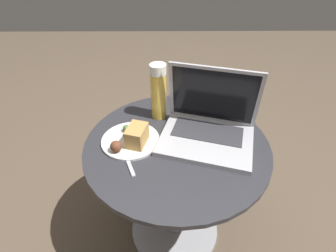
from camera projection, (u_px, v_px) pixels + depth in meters
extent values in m
plane|color=brown|center=(175.00, 228.00, 1.27)|extent=(6.00, 6.00, 0.00)
cylinder|color=#9E9EA3|center=(175.00, 227.00, 1.26)|extent=(0.41, 0.41, 0.01)
cylinder|color=#9E9EA3|center=(175.00, 192.00, 1.10)|extent=(0.07, 0.07, 0.51)
cylinder|color=#2D2D33|center=(177.00, 145.00, 0.94)|extent=(0.66, 0.66, 0.02)
cube|color=#B2B2B7|center=(206.00, 140.00, 0.93)|extent=(0.38, 0.32, 0.02)
cube|color=#333338|center=(208.00, 132.00, 0.96)|extent=(0.27, 0.18, 0.00)
cube|color=#B2B2B7|center=(213.00, 96.00, 0.93)|extent=(0.32, 0.14, 0.24)
cube|color=black|center=(213.00, 96.00, 0.93)|extent=(0.29, 0.12, 0.21)
cylinder|color=gold|center=(159.00, 96.00, 1.01)|extent=(0.06, 0.06, 0.19)
cylinder|color=white|center=(158.00, 69.00, 0.94)|extent=(0.06, 0.06, 0.04)
cylinder|color=silver|center=(131.00, 140.00, 0.94)|extent=(0.21, 0.21, 0.01)
cube|color=tan|center=(137.00, 135.00, 0.90)|extent=(0.08, 0.10, 0.07)
sphere|color=brown|center=(116.00, 146.00, 0.88)|extent=(0.04, 0.04, 0.04)
sphere|color=#4C6B33|center=(126.00, 128.00, 0.97)|extent=(0.03, 0.03, 0.03)
cube|color=#B2B2B7|center=(128.00, 162.00, 0.86)|extent=(0.06, 0.13, 0.00)
cube|color=#B2B2B7|center=(121.00, 144.00, 0.93)|extent=(0.04, 0.06, 0.00)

